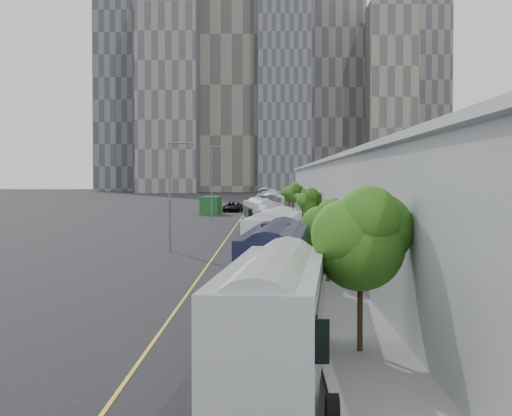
{
  "coord_description": "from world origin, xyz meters",
  "views": [
    {
      "loc": [
        2.49,
        -16.61,
        5.63
      ],
      "look_at": [
        1.28,
        57.07,
        3.0
      ],
      "focal_mm": 60.0,
      "sensor_mm": 36.0,
      "label": 1
    }
  ],
  "objects_px": {
    "bus_3": "(270,233)",
    "bus_5": "(267,215)",
    "bus_7": "(266,206)",
    "shipping_container": "(211,206)",
    "suv": "(233,207)",
    "bus_2": "(275,246)",
    "bus_9": "(265,201)",
    "street_lamp_near": "(172,188)",
    "street_lamp_far": "(213,178)",
    "bus_4": "(261,221)",
    "bus_1": "(276,272)",
    "bus_8": "(271,204)",
    "bus_10": "(267,199)",
    "bus_6": "(272,210)",
    "bus_0": "(275,331)"
  },
  "relations": [
    {
      "from": "street_lamp_far",
      "to": "shipping_container",
      "type": "xyz_separation_m",
      "value": [
        -1.42,
        16.84,
        -4.21
      ]
    },
    {
      "from": "bus_5",
      "to": "bus_1",
      "type": "bearing_deg",
      "value": -84.72
    },
    {
      "from": "bus_3",
      "to": "street_lamp_near",
      "type": "relative_size",
      "value": 1.52
    },
    {
      "from": "bus_7",
      "to": "bus_5",
      "type": "bearing_deg",
      "value": -88.96
    },
    {
      "from": "bus_7",
      "to": "bus_9",
      "type": "height_order",
      "value": "bus_7"
    },
    {
      "from": "bus_3",
      "to": "bus_5",
      "type": "distance_m",
      "value": 31.5
    },
    {
      "from": "bus_8",
      "to": "suv",
      "type": "relative_size",
      "value": 2.04
    },
    {
      "from": "bus_4",
      "to": "bus_9",
      "type": "height_order",
      "value": "bus_4"
    },
    {
      "from": "bus_4",
      "to": "bus_7",
      "type": "distance_m",
      "value": 41.23
    },
    {
      "from": "bus_1",
      "to": "bus_9",
      "type": "bearing_deg",
      "value": 94.62
    },
    {
      "from": "bus_5",
      "to": "shipping_container",
      "type": "relative_size",
      "value": 2.26
    },
    {
      "from": "bus_2",
      "to": "shipping_container",
      "type": "distance_m",
      "value": 78.71
    },
    {
      "from": "bus_2",
      "to": "bus_8",
      "type": "bearing_deg",
      "value": 95.39
    },
    {
      "from": "bus_6",
      "to": "bus_10",
      "type": "xyz_separation_m",
      "value": [
        -0.8,
        54.23,
        -0.03
      ]
    },
    {
      "from": "bus_1",
      "to": "bus_3",
      "type": "distance_m",
      "value": 26.08
    },
    {
      "from": "bus_9",
      "to": "street_lamp_near",
      "type": "bearing_deg",
      "value": -92.1
    },
    {
      "from": "bus_0",
      "to": "bus_7",
      "type": "distance_m",
      "value": 98.43
    },
    {
      "from": "bus_3",
      "to": "bus_9",
      "type": "relative_size",
      "value": 1.02
    },
    {
      "from": "bus_6",
      "to": "bus_2",
      "type": "bearing_deg",
      "value": -91.69
    },
    {
      "from": "bus_10",
      "to": "bus_6",
      "type": "bearing_deg",
      "value": -94.04
    },
    {
      "from": "bus_8",
      "to": "bus_3",
      "type": "bearing_deg",
      "value": -86.44
    },
    {
      "from": "suv",
      "to": "bus_8",
      "type": "bearing_deg",
      "value": -24.87
    },
    {
      "from": "bus_4",
      "to": "bus_2",
      "type": "bearing_deg",
      "value": -93.67
    },
    {
      "from": "bus_7",
      "to": "suv",
      "type": "bearing_deg",
      "value": 107.63
    },
    {
      "from": "bus_3",
      "to": "bus_7",
      "type": "height_order",
      "value": "bus_3"
    },
    {
      "from": "bus_7",
      "to": "street_lamp_near",
      "type": "bearing_deg",
      "value": -96.46
    },
    {
      "from": "bus_0",
      "to": "street_lamp_near",
      "type": "height_order",
      "value": "street_lamp_near"
    },
    {
      "from": "bus_8",
      "to": "bus_7",
      "type": "bearing_deg",
      "value": -89.46
    },
    {
      "from": "bus_0",
      "to": "bus_10",
      "type": "xyz_separation_m",
      "value": [
        -0.71,
        137.85,
        0.01
      ]
    },
    {
      "from": "bus_2",
      "to": "bus_3",
      "type": "bearing_deg",
      "value": 96.48
    },
    {
      "from": "bus_8",
      "to": "bus_2",
      "type": "bearing_deg",
      "value": -86.26
    },
    {
      "from": "bus_4",
      "to": "street_lamp_far",
      "type": "bearing_deg",
      "value": 95.92
    },
    {
      "from": "bus_1",
      "to": "bus_9",
      "type": "xyz_separation_m",
      "value": [
        -1.1,
        112.25,
        -0.0
      ]
    },
    {
      "from": "bus_5",
      "to": "street_lamp_far",
      "type": "distance_m",
      "value": 19.62
    },
    {
      "from": "bus_6",
      "to": "bus_7",
      "type": "bearing_deg",
      "value": 91.37
    },
    {
      "from": "bus_5",
      "to": "shipping_container",
      "type": "bearing_deg",
      "value": 108.66
    },
    {
      "from": "bus_10",
      "to": "suv",
      "type": "xyz_separation_m",
      "value": [
        -5.5,
        -21.54,
        -0.68
      ]
    },
    {
      "from": "bus_3",
      "to": "bus_7",
      "type": "xyz_separation_m",
      "value": [
        -0.61,
        58.25,
        -0.03
      ]
    },
    {
      "from": "bus_2",
      "to": "bus_9",
      "type": "bearing_deg",
      "value": 96.0
    },
    {
      "from": "suv",
      "to": "bus_2",
      "type": "bearing_deg",
      "value": -80.42
    },
    {
      "from": "street_lamp_far",
      "to": "suv",
      "type": "xyz_separation_m",
      "value": [
        1.45,
        26.84,
        -4.76
      ]
    },
    {
      "from": "shipping_container",
      "to": "bus_0",
      "type": "bearing_deg",
      "value": -81.09
    },
    {
      "from": "bus_5",
      "to": "street_lamp_far",
      "type": "xyz_separation_m",
      "value": [
        -7.2,
        17.79,
        4.08
      ]
    },
    {
      "from": "bus_1",
      "to": "street_lamp_far",
      "type": "distance_m",
      "value": 75.88
    },
    {
      "from": "bus_2",
      "to": "suv",
      "type": "distance_m",
      "value": 88.4
    },
    {
      "from": "street_lamp_far",
      "to": "suv",
      "type": "bearing_deg",
      "value": 86.9
    },
    {
      "from": "bus_8",
      "to": "street_lamp_far",
      "type": "xyz_separation_m",
      "value": [
        -7.74,
        -23.16,
        4.09
      ]
    },
    {
      "from": "bus_1",
      "to": "bus_2",
      "type": "bearing_deg",
      "value": 94.05
    },
    {
      "from": "bus_2",
      "to": "street_lamp_far",
      "type": "distance_m",
      "value": 61.96
    },
    {
      "from": "bus_1",
      "to": "bus_4",
      "type": "height_order",
      "value": "bus_4"
    }
  ]
}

